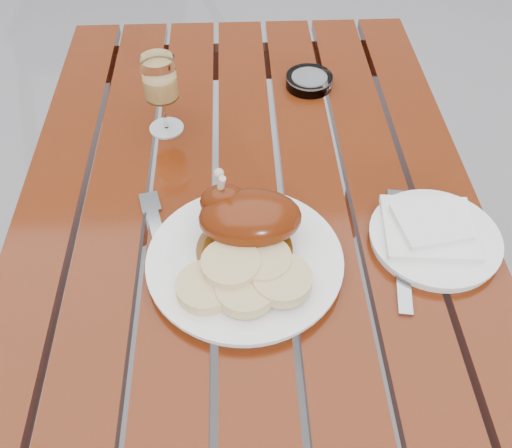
{
  "coord_description": "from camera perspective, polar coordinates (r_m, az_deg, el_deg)",
  "views": [
    {
      "loc": [
        -0.02,
        -0.72,
        1.45
      ],
      "look_at": [
        0.01,
        -0.11,
        0.78
      ],
      "focal_mm": 40.0,
      "sensor_mm": 36.0,
      "label": 1
    }
  ],
  "objects": [
    {
      "name": "ground",
      "position": [
        1.62,
        -0.52,
        -16.05
      ],
      "size": [
        60.0,
        60.0,
        0.0
      ],
      "primitive_type": "plane",
      "color": "slate",
      "rests_on": "ground"
    },
    {
      "name": "table",
      "position": [
        1.3,
        -0.63,
        -8.68
      ],
      "size": [
        0.8,
        1.2,
        0.75
      ],
      "primitive_type": "cube",
      "color": "maroon",
      "rests_on": "ground"
    },
    {
      "name": "dinner_plate",
      "position": [
        0.89,
        -1.12,
        -3.79
      ],
      "size": [
        0.38,
        0.38,
        0.02
      ],
      "primitive_type": "cylinder",
      "rotation": [
        0.0,
        0.0,
        -0.3
      ],
      "color": "white",
      "rests_on": "table"
    },
    {
      "name": "roast_duck",
      "position": [
        0.88,
        -1.01,
        0.67
      ],
      "size": [
        0.17,
        0.16,
        0.12
      ],
      "color": "#60340A",
      "rests_on": "dinner_plate"
    },
    {
      "name": "bread_dumplings",
      "position": [
        0.83,
        -1.08,
        -5.25
      ],
      "size": [
        0.2,
        0.14,
        0.04
      ],
      "color": "#D6B582",
      "rests_on": "dinner_plate"
    },
    {
      "name": "wine_glass",
      "position": [
        1.11,
        -9.39,
        12.58
      ],
      "size": [
        0.09,
        0.09,
        0.16
      ],
      "primitive_type": "cylinder",
      "rotation": [
        0.0,
        0.0,
        -0.34
      ],
      "color": "#FACA71",
      "rests_on": "table"
    },
    {
      "name": "side_plate",
      "position": [
        0.96,
        17.42,
        -1.4
      ],
      "size": [
        0.27,
        0.27,
        0.02
      ],
      "primitive_type": "cylinder",
      "rotation": [
        0.0,
        0.0,
        -0.35
      ],
      "color": "white",
      "rests_on": "table"
    },
    {
      "name": "napkin",
      "position": [
        0.96,
        16.9,
        -0.39
      ],
      "size": [
        0.16,
        0.15,
        0.01
      ],
      "primitive_type": "cube",
      "rotation": [
        0.0,
        0.0,
        -0.09
      ],
      "color": "white",
      "rests_on": "side_plate"
    },
    {
      "name": "ashtray",
      "position": [
        1.25,
        5.34,
        14.05
      ],
      "size": [
        0.11,
        0.11,
        0.02
      ],
      "primitive_type": "cylinder",
      "rotation": [
        0.0,
        0.0,
        -0.07
      ],
      "color": "#B2B7BC",
      "rests_on": "table"
    },
    {
      "name": "fork",
      "position": [
        0.95,
        -9.8,
        -0.95
      ],
      "size": [
        0.06,
        0.17,
        0.01
      ],
      "primitive_type": "cube",
      "rotation": [
        0.0,
        0.0,
        0.25
      ],
      "color": "gray",
      "rests_on": "table"
    },
    {
      "name": "knife",
      "position": [
        0.93,
        14.3,
        -3.16
      ],
      "size": [
        0.05,
        0.22,
        0.01
      ],
      "primitive_type": "cube",
      "rotation": [
        0.0,
        0.0,
        -0.15
      ],
      "color": "gray",
      "rests_on": "table"
    }
  ]
}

